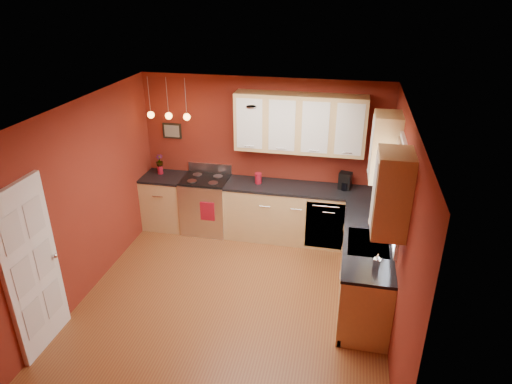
% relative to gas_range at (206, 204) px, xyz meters
% --- Properties ---
extents(floor, '(4.20, 4.20, 0.00)m').
position_rel_gas_range_xyz_m(floor, '(0.92, -1.80, -0.48)').
color(floor, brown).
rests_on(floor, ground).
extents(ceiling, '(4.00, 4.20, 0.02)m').
position_rel_gas_range_xyz_m(ceiling, '(0.92, -1.80, 2.12)').
color(ceiling, white).
rests_on(ceiling, wall_back).
extents(wall_back, '(4.00, 0.02, 2.60)m').
position_rel_gas_range_xyz_m(wall_back, '(0.92, 0.30, 0.82)').
color(wall_back, maroon).
rests_on(wall_back, floor).
extents(wall_front, '(4.00, 0.02, 2.60)m').
position_rel_gas_range_xyz_m(wall_front, '(0.92, -3.90, 0.82)').
color(wall_front, maroon).
rests_on(wall_front, floor).
extents(wall_left, '(0.02, 4.20, 2.60)m').
position_rel_gas_range_xyz_m(wall_left, '(-1.08, -1.80, 0.82)').
color(wall_left, maroon).
rests_on(wall_left, floor).
extents(wall_right, '(0.02, 4.20, 2.60)m').
position_rel_gas_range_xyz_m(wall_right, '(2.92, -1.80, 0.82)').
color(wall_right, maroon).
rests_on(wall_right, floor).
extents(base_cabinets_back_left, '(0.70, 0.60, 0.90)m').
position_rel_gas_range_xyz_m(base_cabinets_back_left, '(-0.73, -0.00, -0.03)').
color(base_cabinets_back_left, tan).
rests_on(base_cabinets_back_left, floor).
extents(base_cabinets_back_right, '(2.54, 0.60, 0.90)m').
position_rel_gas_range_xyz_m(base_cabinets_back_right, '(1.65, -0.00, -0.03)').
color(base_cabinets_back_right, tan).
rests_on(base_cabinets_back_right, floor).
extents(base_cabinets_right, '(0.60, 2.10, 0.90)m').
position_rel_gas_range_xyz_m(base_cabinets_right, '(2.62, -1.35, -0.03)').
color(base_cabinets_right, tan).
rests_on(base_cabinets_right, floor).
extents(counter_back_left, '(0.70, 0.62, 0.04)m').
position_rel_gas_range_xyz_m(counter_back_left, '(-0.73, -0.00, 0.44)').
color(counter_back_left, black).
rests_on(counter_back_left, base_cabinets_back_left).
extents(counter_back_right, '(2.54, 0.62, 0.04)m').
position_rel_gas_range_xyz_m(counter_back_right, '(1.65, -0.00, 0.44)').
color(counter_back_right, black).
rests_on(counter_back_right, base_cabinets_back_right).
extents(counter_right, '(0.62, 2.10, 0.04)m').
position_rel_gas_range_xyz_m(counter_right, '(2.62, -1.35, 0.44)').
color(counter_right, black).
rests_on(counter_right, base_cabinets_right).
extents(gas_range, '(0.76, 0.64, 1.11)m').
position_rel_gas_range_xyz_m(gas_range, '(0.00, 0.00, 0.00)').
color(gas_range, silver).
rests_on(gas_range, floor).
extents(dishwasher_front, '(0.60, 0.02, 0.80)m').
position_rel_gas_range_xyz_m(dishwasher_front, '(2.02, -0.29, -0.03)').
color(dishwasher_front, silver).
rests_on(dishwasher_front, base_cabinets_back_right).
extents(sink, '(0.50, 0.70, 0.33)m').
position_rel_gas_range_xyz_m(sink, '(2.62, -1.50, 0.43)').
color(sink, gray).
rests_on(sink, counter_right).
extents(window, '(0.06, 1.02, 1.22)m').
position_rel_gas_range_xyz_m(window, '(2.89, -1.50, 1.21)').
color(window, white).
rests_on(window, wall_right).
extents(door_left_wall, '(0.12, 0.82, 2.05)m').
position_rel_gas_range_xyz_m(door_left_wall, '(-1.05, -3.00, 0.54)').
color(door_left_wall, white).
rests_on(door_left_wall, floor).
extents(upper_cabinets_back, '(2.00, 0.35, 0.90)m').
position_rel_gas_range_xyz_m(upper_cabinets_back, '(1.52, 0.12, 1.47)').
color(upper_cabinets_back, tan).
rests_on(upper_cabinets_back, wall_back).
extents(upper_cabinets_right, '(0.35, 1.95, 0.90)m').
position_rel_gas_range_xyz_m(upper_cabinets_right, '(2.75, -1.48, 1.47)').
color(upper_cabinets_right, tan).
rests_on(upper_cabinets_right, wall_right).
extents(wall_picture, '(0.32, 0.03, 0.26)m').
position_rel_gas_range_xyz_m(wall_picture, '(-0.63, 0.28, 1.17)').
color(wall_picture, black).
rests_on(wall_picture, wall_back).
extents(pendant_lights, '(0.71, 0.11, 0.66)m').
position_rel_gas_range_xyz_m(pendant_lights, '(-0.53, -0.05, 1.53)').
color(pendant_lights, gray).
rests_on(pendant_lights, ceiling).
extents(red_canister, '(0.11, 0.11, 0.17)m').
position_rel_gas_range_xyz_m(red_canister, '(0.89, 0.02, 0.55)').
color(red_canister, maroon).
rests_on(red_canister, counter_back_right).
extents(red_vase, '(0.09, 0.09, 0.14)m').
position_rel_gas_range_xyz_m(red_vase, '(-0.82, 0.08, 0.53)').
color(red_vase, maroon).
rests_on(red_vase, counter_back_left).
extents(flowers, '(0.12, 0.12, 0.22)m').
position_rel_gas_range_xyz_m(flowers, '(-0.82, 0.08, 0.69)').
color(flowers, maroon).
rests_on(flowers, red_vase).
extents(coffee_maker, '(0.22, 0.22, 0.27)m').
position_rel_gas_range_xyz_m(coffee_maker, '(2.27, 0.09, 0.58)').
color(coffee_maker, black).
rests_on(coffee_maker, counter_back_right).
extents(soap_pump, '(0.10, 0.10, 0.18)m').
position_rel_gas_range_xyz_m(soap_pump, '(2.70, -2.05, 0.55)').
color(soap_pump, white).
rests_on(soap_pump, counter_right).
extents(dish_towel, '(0.24, 0.02, 0.32)m').
position_rel_gas_range_xyz_m(dish_towel, '(0.12, -0.33, 0.04)').
color(dish_towel, maroon).
rests_on(dish_towel, gas_range).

